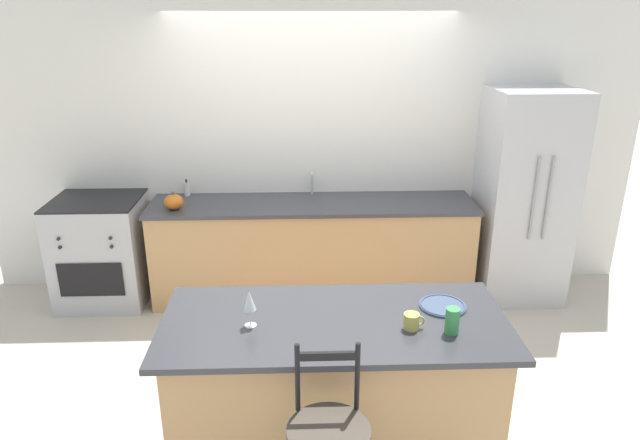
{
  "coord_description": "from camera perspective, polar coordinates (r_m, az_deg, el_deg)",
  "views": [
    {
      "loc": [
        -0.11,
        -4.41,
        2.51
      ],
      "look_at": [
        0.03,
        -0.66,
        1.12
      ],
      "focal_mm": 32.0,
      "sensor_mm": 36.0,
      "label": 1
    }
  ],
  "objects": [
    {
      "name": "wall_back",
      "position": [
        5.25,
        -0.85,
        7.55
      ],
      "size": [
        6.0,
        0.07,
        2.7
      ],
      "color": "silver",
      "rests_on": "ground_plane"
    },
    {
      "name": "tumbler_cup",
      "position": [
        3.09,
        13.09,
        -9.79
      ],
      "size": [
        0.07,
        0.07,
        0.14
      ],
      "color": "#3D934C",
      "rests_on": "kitchen_island"
    },
    {
      "name": "soap_bottle",
      "position": [
        5.35,
        -13.17,
        3.06
      ],
      "size": [
        0.05,
        0.05,
        0.15
      ],
      "color": "silver",
      "rests_on": "back_counter"
    },
    {
      "name": "coffee_mug",
      "position": [
        3.1,
        9.17,
        -9.96
      ],
      "size": [
        0.11,
        0.08,
        0.09
      ],
      "color": "#C1B251",
      "rests_on": "kitchen_island"
    },
    {
      "name": "kitchen_island",
      "position": [
        3.41,
        1.4,
        -16.6
      ],
      "size": [
        1.9,
        0.85,
        0.92
      ],
      "color": "tan",
      "rests_on": "ground_plane"
    },
    {
      "name": "pumpkin_decoration",
      "position": [
        5.01,
        -14.42,
        1.77
      ],
      "size": [
        0.17,
        0.17,
        0.15
      ],
      "color": "orange",
      "rests_on": "back_counter"
    },
    {
      "name": "sink_faucet",
      "position": [
        5.21,
        -0.81,
        3.98
      ],
      "size": [
        0.02,
        0.13,
        0.22
      ],
      "color": "#ADAFB5",
      "rests_on": "back_counter"
    },
    {
      "name": "oven_range",
      "position": [
        5.47,
        -20.95,
        -2.87
      ],
      "size": [
        0.75,
        0.7,
        0.96
      ],
      "color": "#ADAFB5",
      "rests_on": "ground_plane"
    },
    {
      "name": "dinner_plate",
      "position": [
        3.35,
        12.17,
        -8.36
      ],
      "size": [
        0.27,
        0.27,
        0.02
      ],
      "color": "#425170",
      "rests_on": "kitchen_island"
    },
    {
      "name": "wine_glass",
      "position": [
        3.06,
        -7.07,
        -8.07
      ],
      "size": [
        0.07,
        0.07,
        0.21
      ],
      "color": "white",
      "rests_on": "kitchen_island"
    },
    {
      "name": "back_counter",
      "position": [
        5.22,
        -0.72,
        -2.88
      ],
      "size": [
        2.88,
        0.69,
        0.91
      ],
      "color": "tan",
      "rests_on": "ground_plane"
    },
    {
      "name": "ground_plane",
      "position": [
        5.08,
        -0.59,
        -9.31
      ],
      "size": [
        18.0,
        18.0,
        0.0
      ],
      "primitive_type": "plane",
      "color": "beige"
    },
    {
      "name": "refrigerator",
      "position": [
        5.39,
        19.7,
        2.22
      ],
      "size": [
        0.73,
        0.71,
        1.89
      ],
      "color": "#BCBCC1",
      "rests_on": "ground_plane"
    }
  ]
}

